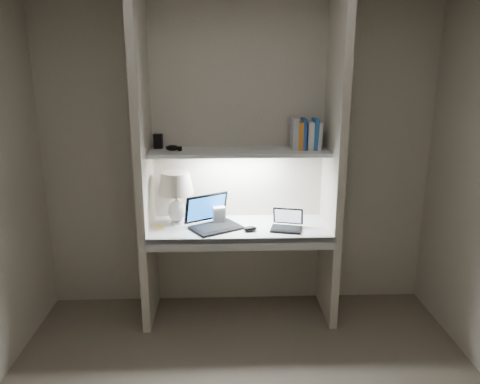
{
  "coord_description": "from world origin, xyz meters",
  "views": [
    {
      "loc": [
        -0.13,
        -2.29,
        2.01
      ],
      "look_at": [
        -0.0,
        1.05,
        1.1
      ],
      "focal_mm": 35.0,
      "sensor_mm": 36.0,
      "label": 1
    }
  ],
  "objects_px": {
    "laptop_main": "(212,220)",
    "speaker": "(219,215)",
    "book_row": "(306,135)",
    "laptop_netbook": "(287,224)",
    "table_lamp": "(176,189)"
  },
  "relations": [
    {
      "from": "speaker",
      "to": "book_row",
      "type": "relative_size",
      "value": 0.56
    },
    {
      "from": "table_lamp",
      "to": "speaker",
      "type": "xyz_separation_m",
      "value": [
        0.34,
        -0.01,
        -0.22
      ]
    },
    {
      "from": "table_lamp",
      "to": "book_row",
      "type": "bearing_deg",
      "value": 1.9
    },
    {
      "from": "table_lamp",
      "to": "laptop_netbook",
      "type": "bearing_deg",
      "value": -10.85
    },
    {
      "from": "laptop_main",
      "to": "speaker",
      "type": "distance_m",
      "value": 0.1
    },
    {
      "from": "speaker",
      "to": "book_row",
      "type": "xyz_separation_m",
      "value": [
        0.69,
        0.05,
        0.64
      ]
    },
    {
      "from": "table_lamp",
      "to": "laptop_main",
      "type": "xyz_separation_m",
      "value": [
        0.29,
        -0.1,
        -0.23
      ]
    },
    {
      "from": "table_lamp",
      "to": "speaker",
      "type": "bearing_deg",
      "value": -1.92
    },
    {
      "from": "laptop_main",
      "to": "speaker",
      "type": "xyz_separation_m",
      "value": [
        0.05,
        0.09,
        0.01
      ]
    },
    {
      "from": "laptop_main",
      "to": "table_lamp",
      "type": "bearing_deg",
      "value": 130.5
    },
    {
      "from": "table_lamp",
      "to": "speaker",
      "type": "relative_size",
      "value": 3.08
    },
    {
      "from": "book_row",
      "to": "laptop_netbook",
      "type": "bearing_deg",
      "value": -128.28
    },
    {
      "from": "laptop_netbook",
      "to": "book_row",
      "type": "distance_m",
      "value": 0.72
    },
    {
      "from": "laptop_netbook",
      "to": "book_row",
      "type": "bearing_deg",
      "value": 66.09
    },
    {
      "from": "table_lamp",
      "to": "laptop_netbook",
      "type": "xyz_separation_m",
      "value": [
        0.87,
        -0.17,
        -0.25
      ]
    }
  ]
}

